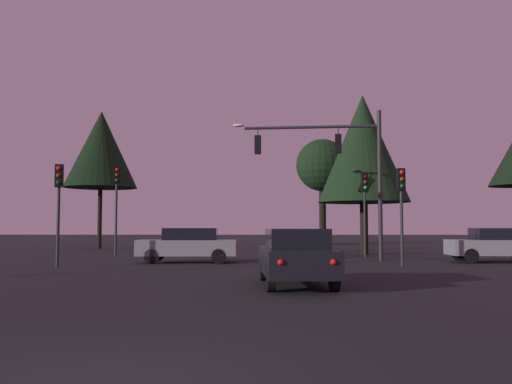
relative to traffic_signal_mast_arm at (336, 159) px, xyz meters
The scene contains 13 objects.
ground_plane 7.83m from the traffic_signal_mast_arm, 139.05° to the left, with size 168.00×168.00×0.00m, color black.
traffic_signal_mast_arm is the anchor object (origin of this frame).
traffic_light_corner_left 4.70m from the traffic_signal_mast_arm, 59.67° to the right, with size 0.31×0.36×3.93m.
traffic_light_corner_right 12.43m from the traffic_signal_mast_arm, 157.95° to the right, with size 0.33×0.37×4.02m.
traffic_light_median 3.42m from the traffic_signal_mast_arm, 54.62° to the left, with size 0.34×0.37×4.31m.
traffic_light_far_side 11.58m from the traffic_signal_mast_arm, 166.70° to the left, with size 0.36×0.39×4.74m.
car_nearside_lane 11.93m from the traffic_signal_mast_arm, 102.37° to the right, with size 2.07×4.48×1.52m.
car_crossing_left 8.00m from the traffic_signal_mast_arm, 166.38° to the right, with size 4.47×2.00×1.52m.
car_crossing_right 8.06m from the traffic_signal_mast_arm, ahead, with size 4.16×1.97×1.52m.
tree_left_far 22.23m from the traffic_signal_mast_arm, 77.03° to the left, with size 3.51×3.51×7.84m.
tree_center_horizon 6.57m from the traffic_signal_mast_arm, 69.34° to the left, with size 5.30×5.30×9.29m.
tree_right_cluster 21.22m from the traffic_signal_mast_arm, 138.06° to the left, with size 5.32×5.32×10.18m.
tree_lot_edge 10.63m from the traffic_signal_mast_arm, 88.29° to the left, with size 3.48×3.48×7.42m.
Camera 1 is at (1.64, -5.30, 1.56)m, focal length 38.42 mm.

